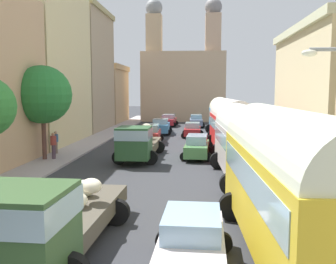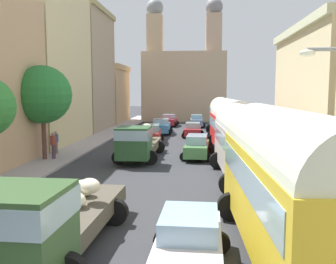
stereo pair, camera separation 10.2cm
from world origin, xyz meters
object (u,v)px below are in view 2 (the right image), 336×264
object	(u,v)px
parked_bus_2	(231,123)
car_1	(161,126)
car_5	(193,130)
parked_bus_3	(223,116)
car_4	(197,147)
car_6	(197,121)
pedestrian_1	(53,145)
cargo_truck_0	(43,219)
car_2	(169,120)
cargo_truck_1	(138,142)
parked_bus_0	(286,176)
parked_bus_1	(246,140)
car_3	(189,242)
pedestrian_0	(56,141)
car_0	(151,134)

from	to	relation	value
parked_bus_2	car_1	bearing A→B (deg)	119.43
car_1	car_5	bearing A→B (deg)	-36.26
car_1	parked_bus_3	bearing A→B (deg)	-19.47
parked_bus_3	car_4	bearing A→B (deg)	-102.07
car_6	pedestrian_1	world-z (taller)	pedestrian_1
cargo_truck_0	car_6	xyz separation A→B (m)	(3.89, 38.23, -0.49)
cargo_truck_0	car_2	size ratio (longest dim) A/B	1.67
cargo_truck_1	car_6	size ratio (longest dim) A/B	1.77
parked_bus_0	car_1	world-z (taller)	parked_bus_0
parked_bus_3	cargo_truck_0	bearing A→B (deg)	-103.08
parked_bus_1	cargo_truck_0	size ratio (longest dim) A/B	1.23
parked_bus_1	parked_bus_3	world-z (taller)	parked_bus_3
cargo_truck_1	car_5	distance (m)	13.18
car_5	car_3	bearing A→B (deg)	-89.38
parked_bus_0	cargo_truck_0	world-z (taller)	parked_bus_0
parked_bus_2	pedestrian_0	xyz separation A→B (m)	(-12.58, -2.42, -1.17)
parked_bus_2	car_4	bearing A→B (deg)	-132.97
parked_bus_2	cargo_truck_1	distance (m)	7.57
parked_bus_2	pedestrian_1	size ratio (longest dim) A/B	4.43
parked_bus_2	car_0	bearing A→B (deg)	147.83
car_2	pedestrian_1	xyz separation A→B (m)	(-5.81, -24.44, 0.29)
parked_bus_0	car_3	xyz separation A→B (m)	(-2.64, -1.06, -1.54)
parked_bus_0	car_0	world-z (taller)	parked_bus_0
parked_bus_2	pedestrian_1	world-z (taller)	parked_bus_2
cargo_truck_0	car_3	xyz separation A→B (m)	(3.88, -0.03, -0.50)
cargo_truck_0	car_6	world-z (taller)	cargo_truck_0
car_1	car_4	world-z (taller)	car_1
parked_bus_0	car_6	distance (m)	37.33
car_0	car_5	distance (m)	5.87
car_1	pedestrian_1	world-z (taller)	pedestrian_1
parked_bus_1	parked_bus_2	xyz separation A→B (m)	(0.00, 9.00, 0.04)
parked_bus_3	cargo_truck_1	distance (m)	14.48
cargo_truck_0	car_6	distance (m)	38.43
car_1	car_6	distance (m)	8.79
car_3	pedestrian_0	size ratio (longest dim) A/B	2.19
car_6	pedestrian_1	xyz separation A→B (m)	(-9.35, -23.63, 0.28)
parked_bus_3	pedestrian_0	xyz separation A→B (m)	(-12.58, -11.42, -1.15)
parked_bus_0	car_5	bearing A→B (deg)	96.27
pedestrian_0	car_0	bearing A→B (deg)	47.52
car_4	parked_bus_2	bearing A→B (deg)	47.03
parked_bus_3	car_1	xyz separation A→B (m)	(-6.34, 2.24, -1.34)
cargo_truck_1	pedestrian_1	size ratio (longest dim) A/B	4.03
cargo_truck_0	car_0	xyz separation A→B (m)	(-0.06, 23.17, -0.45)
parked_bus_3	parked_bus_0	bearing A→B (deg)	-90.00
cargo_truck_0	pedestrian_1	distance (m)	15.59
parked_bus_0	car_2	xyz separation A→B (m)	(-6.17, 38.01, -1.55)
pedestrian_1	parked_bus_0	bearing A→B (deg)	-48.57
car_1	car_3	xyz separation A→B (m)	(3.71, -30.30, -0.04)
parked_bus_3	cargo_truck_0	size ratio (longest dim) A/B	1.35
cargo_truck_1	car_0	bearing A→B (deg)	91.44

